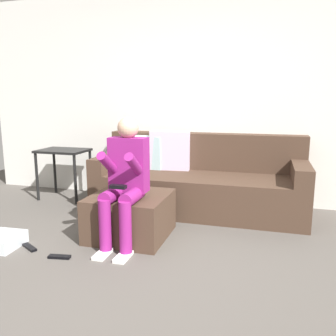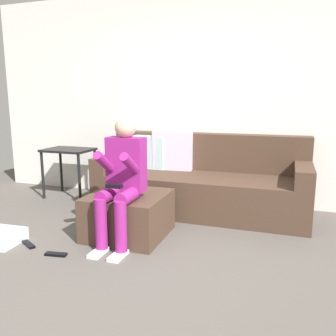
{
  "view_description": "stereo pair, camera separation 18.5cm",
  "coord_description": "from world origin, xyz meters",
  "views": [
    {
      "loc": [
        0.97,
        -2.03,
        1.29
      ],
      "look_at": [
        -0.03,
        1.42,
        0.59
      ],
      "focal_mm": 37.53,
      "sensor_mm": 36.0,
      "label": 1
    },
    {
      "loc": [
        1.15,
        -1.97,
        1.29
      ],
      "look_at": [
        -0.03,
        1.42,
        0.59
      ],
      "focal_mm": 37.53,
      "sensor_mm": 36.0,
      "label": 2
    }
  ],
  "objects": [
    {
      "name": "remote_by_storage_bin",
      "position": [
        -1.01,
        0.42,
        0.01
      ],
      "size": [
        0.2,
        0.14,
        0.02
      ],
      "primitive_type": "cube",
      "rotation": [
        0.0,
        0.0,
        -0.52
      ],
      "color": "black",
      "rests_on": "ground_plane"
    },
    {
      "name": "ottoman",
      "position": [
        -0.26,
        0.95,
        0.21
      ],
      "size": [
        0.71,
        0.71,
        0.41
      ],
      "primitive_type": "cube",
      "color": "#473326",
      "rests_on": "ground_plane"
    },
    {
      "name": "side_table",
      "position": [
        -1.61,
        1.95,
        0.55
      ],
      "size": [
        0.62,
        0.46,
        0.65
      ],
      "color": "black",
      "rests_on": "ground_plane"
    },
    {
      "name": "wall_back",
      "position": [
        0.0,
        2.41,
        1.31
      ],
      "size": [
        5.84,
        0.1,
        2.63
      ],
      "primitive_type": "cube",
      "color": "silver",
      "rests_on": "ground_plane"
    },
    {
      "name": "ground_plane",
      "position": [
        0.0,
        0.0,
        0.0
      ],
      "size": [
        7.59,
        7.59,
        0.0
      ],
      "primitive_type": "plane",
      "color": "#544F49"
    },
    {
      "name": "person_seated",
      "position": [
        -0.23,
        0.76,
        0.63
      ],
      "size": [
        0.34,
        0.59,
        1.14
      ],
      "color": "#8C1E72",
      "rests_on": "ground_plane"
    },
    {
      "name": "couch_sectional",
      "position": [
        0.19,
        1.97,
        0.33
      ],
      "size": [
        2.4,
        0.93,
        0.92
      ],
      "color": "#473326",
      "rests_on": "ground_plane"
    },
    {
      "name": "remote_near_ottoman",
      "position": [
        -0.65,
        0.33,
        0.01
      ],
      "size": [
        0.19,
        0.08,
        0.02
      ],
      "primitive_type": "cube",
      "rotation": [
        0.0,
        0.0,
        0.16
      ],
      "color": "black",
      "rests_on": "ground_plane"
    }
  ]
}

